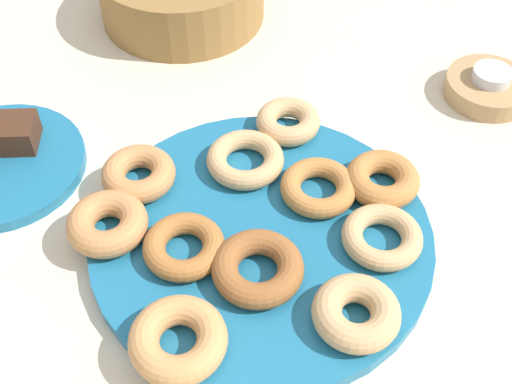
{
  "coord_description": "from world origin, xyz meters",
  "views": [
    {
      "loc": [
        -0.08,
        -0.42,
        0.56
      ],
      "look_at": [
        0.0,
        0.03,
        0.05
      ],
      "focal_mm": 46.03,
      "sensor_mm": 36.0,
      "label": 1
    }
  ],
  "objects_px": {
    "donut_3": "(139,174)",
    "tealight": "(492,75)",
    "donut_8": "(318,187)",
    "cake_plate": "(0,165)",
    "donut_5": "(184,247)",
    "donut_7": "(356,313)",
    "brownie_far": "(17,133)",
    "donut_10": "(107,224)",
    "donut_6": "(246,159)",
    "donut_0": "(382,179)",
    "donut_1": "(178,340)",
    "donut_2": "(258,268)",
    "donut_4": "(382,237)",
    "donut_plate": "(261,237)",
    "donut_9": "(288,122)",
    "candle_holder": "(488,88)"
  },
  "relations": [
    {
      "from": "donut_10",
      "to": "donut_9",
      "type": "bearing_deg",
      "value": 29.04
    },
    {
      "from": "candle_holder",
      "to": "tealight",
      "type": "height_order",
      "value": "tealight"
    },
    {
      "from": "donut_10",
      "to": "donut_6",
      "type": "bearing_deg",
      "value": 23.58
    },
    {
      "from": "donut_plate",
      "to": "brownie_far",
      "type": "xyz_separation_m",
      "value": [
        -0.26,
        0.19,
        0.02
      ]
    },
    {
      "from": "donut_3",
      "to": "donut_5",
      "type": "bearing_deg",
      "value": -70.31
    },
    {
      "from": "cake_plate",
      "to": "candle_holder",
      "type": "xyz_separation_m",
      "value": [
        0.62,
        0.02,
        0.01
      ]
    },
    {
      "from": "donut_2",
      "to": "donut_0",
      "type": "bearing_deg",
      "value": 30.27
    },
    {
      "from": "donut_1",
      "to": "candle_holder",
      "type": "relative_size",
      "value": 0.82
    },
    {
      "from": "brownie_far",
      "to": "donut_10",
      "type": "bearing_deg",
      "value": -57.71
    },
    {
      "from": "donut_0",
      "to": "donut_3",
      "type": "relative_size",
      "value": 0.99
    },
    {
      "from": "donut_4",
      "to": "candle_holder",
      "type": "relative_size",
      "value": 0.76
    },
    {
      "from": "donut_plate",
      "to": "donut_10",
      "type": "bearing_deg",
      "value": 169.76
    },
    {
      "from": "donut_plate",
      "to": "donut_10",
      "type": "xyz_separation_m",
      "value": [
        -0.16,
        0.03,
        0.02
      ]
    },
    {
      "from": "donut_6",
      "to": "cake_plate",
      "type": "height_order",
      "value": "donut_6"
    },
    {
      "from": "donut_6",
      "to": "donut_7",
      "type": "height_order",
      "value": "donut_7"
    },
    {
      "from": "donut_7",
      "to": "donut_3",
      "type": "bearing_deg",
      "value": 131.03
    },
    {
      "from": "donut_plate",
      "to": "cake_plate",
      "type": "height_order",
      "value": "donut_plate"
    },
    {
      "from": "donut_5",
      "to": "donut_10",
      "type": "bearing_deg",
      "value": 150.78
    },
    {
      "from": "donut_0",
      "to": "brownie_far",
      "type": "height_order",
      "value": "brownie_far"
    },
    {
      "from": "donut_3",
      "to": "tealight",
      "type": "xyz_separation_m",
      "value": [
        0.46,
        0.09,
        0.0
      ]
    },
    {
      "from": "donut_4",
      "to": "donut_5",
      "type": "bearing_deg",
      "value": 173.1
    },
    {
      "from": "donut_0",
      "to": "donut_7",
      "type": "distance_m",
      "value": 0.18
    },
    {
      "from": "donut_2",
      "to": "tealight",
      "type": "height_order",
      "value": "donut_2"
    },
    {
      "from": "donut_8",
      "to": "cake_plate",
      "type": "height_order",
      "value": "donut_8"
    },
    {
      "from": "donut_plate",
      "to": "donut_2",
      "type": "bearing_deg",
      "value": -104.29
    },
    {
      "from": "donut_4",
      "to": "brownie_far",
      "type": "relative_size",
      "value": 1.71
    },
    {
      "from": "donut_1",
      "to": "cake_plate",
      "type": "xyz_separation_m",
      "value": [
        -0.18,
        0.28,
        -0.02
      ]
    },
    {
      "from": "cake_plate",
      "to": "candle_holder",
      "type": "height_order",
      "value": "candle_holder"
    },
    {
      "from": "donut_4",
      "to": "donut_7",
      "type": "xyz_separation_m",
      "value": [
        -0.05,
        -0.08,
        0.0
      ]
    },
    {
      "from": "donut_5",
      "to": "donut_9",
      "type": "relative_size",
      "value": 1.09
    },
    {
      "from": "donut_1",
      "to": "donut_6",
      "type": "relative_size",
      "value": 1.02
    },
    {
      "from": "donut_7",
      "to": "brownie_far",
      "type": "distance_m",
      "value": 0.45
    },
    {
      "from": "donut_plate",
      "to": "donut_8",
      "type": "xyz_separation_m",
      "value": [
        0.07,
        0.04,
        0.02
      ]
    },
    {
      "from": "donut_1",
      "to": "donut_8",
      "type": "xyz_separation_m",
      "value": [
        0.17,
        0.16,
        -0.0
      ]
    },
    {
      "from": "donut_plate",
      "to": "donut_5",
      "type": "height_order",
      "value": "donut_5"
    },
    {
      "from": "donut_2",
      "to": "donut_8",
      "type": "distance_m",
      "value": 0.13
    },
    {
      "from": "donut_5",
      "to": "tealight",
      "type": "xyz_separation_m",
      "value": [
        0.42,
        0.2,
        0.01
      ]
    },
    {
      "from": "donut_4",
      "to": "donut_7",
      "type": "relative_size",
      "value": 1.0
    },
    {
      "from": "donut_2",
      "to": "donut_6",
      "type": "distance_m",
      "value": 0.15
    },
    {
      "from": "donut_7",
      "to": "donut_8",
      "type": "bearing_deg",
      "value": 88.33
    },
    {
      "from": "donut_0",
      "to": "tealight",
      "type": "bearing_deg",
      "value": 37.11
    },
    {
      "from": "donut_3",
      "to": "donut_0",
      "type": "bearing_deg",
      "value": -12.24
    },
    {
      "from": "donut_0",
      "to": "donut_6",
      "type": "distance_m",
      "value": 0.16
    },
    {
      "from": "donut_plate",
      "to": "donut_3",
      "type": "xyz_separation_m",
      "value": [
        -0.12,
        0.09,
        0.02
      ]
    },
    {
      "from": "donut_7",
      "to": "donut_10",
      "type": "bearing_deg",
      "value": 146.26
    },
    {
      "from": "donut_0",
      "to": "brownie_far",
      "type": "relative_size",
      "value": 1.68
    },
    {
      "from": "donut_9",
      "to": "cake_plate",
      "type": "distance_m",
      "value": 0.35
    },
    {
      "from": "cake_plate",
      "to": "donut_5",
      "type": "bearing_deg",
      "value": -41.22
    },
    {
      "from": "donut_10",
      "to": "cake_plate",
      "type": "xyz_separation_m",
      "value": [
        -0.13,
        0.13,
        -0.02
      ]
    },
    {
      "from": "donut_1",
      "to": "brownie_far",
      "type": "xyz_separation_m",
      "value": [
        -0.16,
        0.31,
        -0.0
      ]
    }
  ]
}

